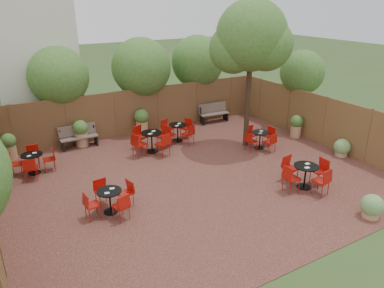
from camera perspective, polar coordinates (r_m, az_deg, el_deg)
ground at (r=12.31m, az=0.58°, el=-5.20°), size 80.00×80.00×0.00m
courtyard_paving at (r=12.31m, az=0.58°, el=-5.16°), size 12.00×10.00×0.02m
fence_back at (r=16.14m, az=-8.46°, el=5.09°), size 12.00×0.08×2.00m
fence_right at (r=15.62m, az=19.97°, el=3.41°), size 0.08×10.00×2.00m
neighbour_building at (r=17.54m, az=-27.18°, el=14.36°), size 5.00×4.00×8.00m
overhang_foliage at (r=13.24m, az=-14.62°, el=8.69°), size 15.55×10.84×2.68m
courtyard_tree at (r=14.02m, az=9.28°, el=15.76°), size 2.78×2.68×5.65m
park_bench_left at (r=15.23m, az=-17.41°, el=1.22°), size 1.47×0.48×0.91m
park_bench_right at (r=17.61m, az=3.40°, el=4.97°), size 1.50×0.60×0.90m
bistro_tables at (r=13.00m, az=-2.39°, el=-1.51°), size 9.61×7.12×0.93m
planters at (r=15.13m, az=-9.36°, el=2.26°), size 11.44×4.18×1.15m
low_shrubs at (r=12.94m, az=26.46°, el=-4.64°), size 3.37×3.99×0.67m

